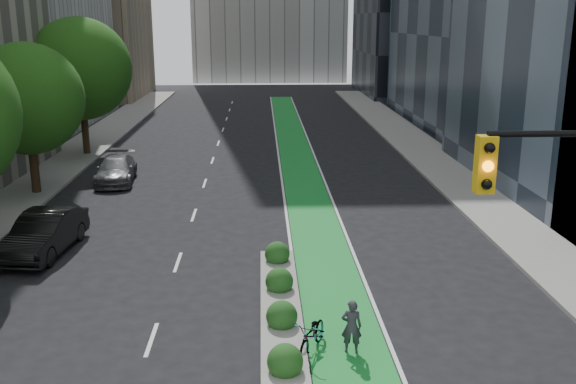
{
  "coord_description": "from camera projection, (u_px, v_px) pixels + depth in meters",
  "views": [
    {
      "loc": [
        0.68,
        -10.6,
        8.76
      ],
      "look_at": [
        1.58,
        10.81,
        3.0
      ],
      "focal_mm": 40.0,
      "sensor_mm": 36.0,
      "label": 1
    }
  ],
  "objects": [
    {
      "name": "sidewalk_left",
      "position": [
        41.0,
        179.0,
        36.1
      ],
      "size": [
        3.6,
        90.0,
        0.15
      ],
      "primitive_type": "cube",
      "color": "gray",
      "rests_on": "ground"
    },
    {
      "name": "sidewalk_right",
      "position": [
        454.0,
        175.0,
        37.06
      ],
      "size": [
        3.6,
        90.0,
        0.15
      ],
      "primitive_type": "cube",
      "color": "gray",
      "rests_on": "ground"
    },
    {
      "name": "bike_lane_paint",
      "position": [
        298.0,
        160.0,
        41.54
      ],
      "size": [
        2.2,
        70.0,
        0.01
      ],
      "primitive_type": "cube",
      "color": "#1A9133",
      "rests_on": "ground"
    },
    {
      "name": "tree_midfar",
      "position": [
        27.0,
        99.0,
        31.98
      ],
      "size": [
        5.6,
        5.6,
        7.76
      ],
      "color": "black",
      "rests_on": "ground"
    },
    {
      "name": "tree_far",
      "position": [
        80.0,
        69.0,
        41.43
      ],
      "size": [
        6.6,
        6.6,
        9.0
      ],
      "color": "black",
      "rests_on": "ground"
    },
    {
      "name": "median_planter",
      "position": [
        281.0,
        309.0,
        19.22
      ],
      "size": [
        1.2,
        10.26,
        1.1
      ],
      "color": "gray",
      "rests_on": "ground"
    },
    {
      "name": "bicycle",
      "position": [
        312.0,
        335.0,
        17.38
      ],
      "size": [
        1.35,
        2.0,
        1.0
      ],
      "primitive_type": "imported",
      "rotation": [
        0.0,
        0.0,
        -0.4
      ],
      "color": "gray",
      "rests_on": "ground"
    },
    {
      "name": "cyclist",
      "position": [
        352.0,
        326.0,
        17.29
      ],
      "size": [
        0.6,
        0.43,
        1.53
      ],
      "primitive_type": "imported",
      "rotation": [
        0.0,
        0.0,
        3.02
      ],
      "color": "#33303A",
      "rests_on": "ground"
    },
    {
      "name": "parked_car_left_mid",
      "position": [
        45.0,
        233.0,
        24.7
      ],
      "size": [
        2.22,
        5.08,
        1.62
      ],
      "primitive_type": "imported",
      "rotation": [
        0.0,
        0.0,
        -0.1
      ],
      "color": "black",
      "rests_on": "ground"
    },
    {
      "name": "parked_car_left_far",
      "position": [
        116.0,
        170.0,
        35.65
      ],
      "size": [
        2.41,
        5.02,
        1.41
      ],
      "primitive_type": "imported",
      "rotation": [
        0.0,
        0.0,
        0.09
      ],
      "color": "#515356",
      "rests_on": "ground"
    }
  ]
}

